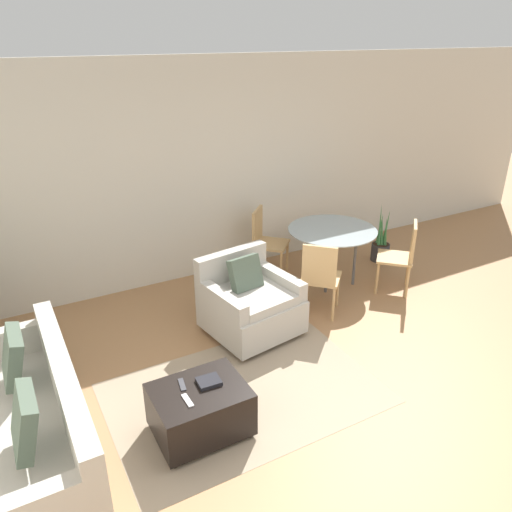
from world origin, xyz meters
TOP-DOWN VIEW (x-y plane):
  - ground_plane at (0.00, 0.00)m, footprint 20.00×20.00m
  - wall_back at (0.00, 3.27)m, footprint 12.00×0.06m
  - area_rug at (-0.78, 0.78)m, footprint 2.38×1.58m
  - couch at (-2.58, 0.82)m, footprint 0.93×1.99m
  - armchair at (-0.26, 1.66)m, footprint 0.99×0.97m
  - ottoman at (-1.31, 0.54)m, footprint 0.74×0.57m
  - book_stack at (-1.21, 0.57)m, footprint 0.19×0.17m
  - tv_remote_primary at (-1.41, 0.65)m, footprint 0.07×0.16m
  - tv_remote_secondary at (-1.44, 0.46)m, footprint 0.04×0.16m
  - dining_table at (1.21, 2.20)m, footprint 1.11×1.11m
  - dining_chair_near_left at (0.59, 1.59)m, footprint 0.59×0.59m
  - dining_chair_near_right at (1.83, 1.59)m, footprint 0.59×0.59m
  - dining_chair_far_left at (0.59, 2.82)m, footprint 0.59×0.59m
  - potted_plant_small at (2.24, 2.40)m, footprint 0.25×0.25m

SIDE VIEW (x-z plane):
  - ground_plane at x=0.00m, z-range 0.00..0.00m
  - area_rug at x=-0.78m, z-range 0.00..0.01m
  - potted_plant_small at x=2.24m, z-range -0.21..0.62m
  - ottoman at x=-1.31m, z-range 0.02..0.45m
  - couch at x=-2.58m, z-range -0.16..0.75m
  - armchair at x=-0.26m, z-range -0.08..0.78m
  - tv_remote_primary at x=-1.41m, z-range 0.43..0.44m
  - tv_remote_secondary at x=-1.44m, z-range 0.43..0.44m
  - book_stack at x=-1.21m, z-range 0.43..0.46m
  - dining_chair_near_left at x=0.59m, z-range 0.07..0.97m
  - dining_chair_near_right at x=1.83m, z-range 0.07..0.97m
  - dining_chair_far_left at x=0.59m, z-range 0.07..0.97m
  - dining_table at x=1.21m, z-range 0.28..1.01m
  - wall_back at x=0.00m, z-range 0.00..2.75m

